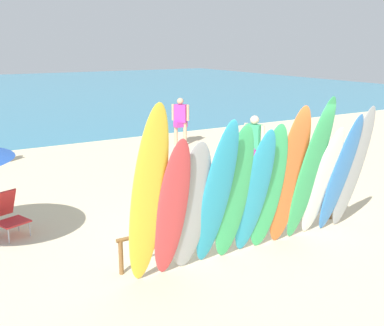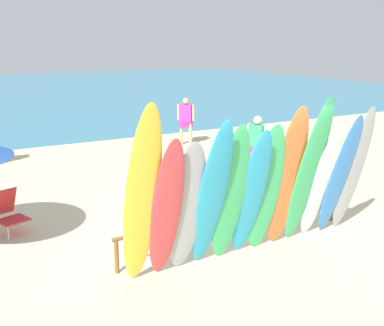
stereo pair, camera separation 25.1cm
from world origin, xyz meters
name	(u,v)px [view 1 (the left image)]	position (x,y,z in m)	size (l,w,h in m)	color
ground	(44,126)	(0.00, 14.00, 0.00)	(60.00, 60.00, 0.00)	beige
surfboard_rack	(241,216)	(0.00, 0.00, 0.49)	(4.62, 0.07, 0.59)	brown
surfboard_yellow_0	(148,199)	(-2.09, -0.67, 1.37)	(0.51, 0.08, 2.83)	yellow
surfboard_red_1	(172,211)	(-1.71, -0.64, 1.12)	(0.47, 0.08, 2.34)	#D13D42
surfboard_grey_2	(191,209)	(-1.35, -0.58, 1.07)	(0.58, 0.07, 2.22)	#999EA3
surfboard_teal_3	(216,196)	(-0.97, -0.66, 1.23)	(0.48, 0.08, 2.56)	#289EC6
surfboard_green_4	(234,195)	(-0.60, -0.60, 1.16)	(0.53, 0.07, 2.40)	#38B266
surfboard_teal_5	(254,194)	(-0.18, -0.58, 1.11)	(0.51, 0.08, 2.30)	#289EC6
surfboard_green_6	(268,189)	(0.14, -0.53, 1.12)	(0.57, 0.06, 2.30)	#38B266
surfboard_orange_7	(289,178)	(0.56, -0.57, 1.26)	(0.56, 0.07, 2.57)	orange
surfboard_green_8	(310,172)	(0.95, -0.64, 1.32)	(0.52, 0.07, 2.73)	#38B266
surfboard_white_9	(322,182)	(1.35, -0.56, 1.05)	(0.53, 0.06, 2.19)	white
surfboard_blue_10	(340,175)	(1.74, -0.60, 1.14)	(0.54, 0.08, 2.36)	#337AD1
surfboard_grey_11	(353,169)	(2.08, -0.59, 1.20)	(0.47, 0.06, 2.47)	#999EA3
beachgoer_strolling	(180,118)	(3.12, 7.66, 0.94)	(0.47, 0.46, 1.62)	tan
beachgoer_photographing	(254,143)	(2.72, 3.11, 0.95)	(0.43, 0.61, 1.65)	beige
beach_chair_red	(7,213)	(-3.45, 2.46, 0.43)	(0.70, 0.80, 0.83)	#B7B7BC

